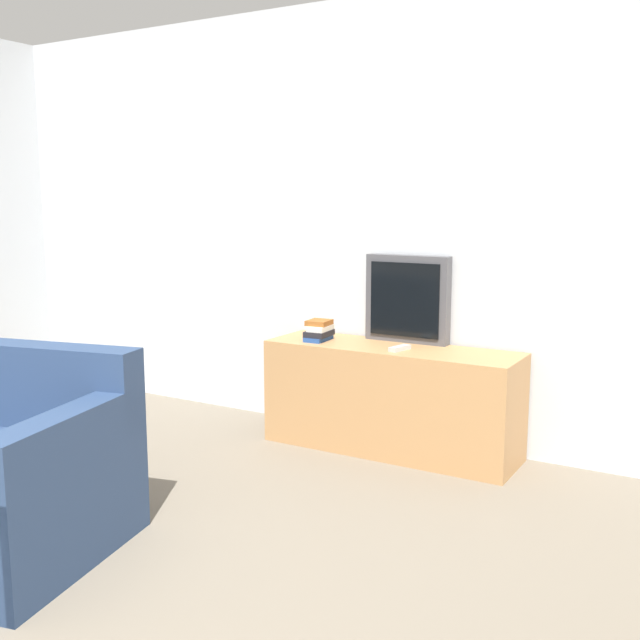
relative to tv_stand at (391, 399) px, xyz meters
The scene contains 5 objects.
wall_back 1.04m from the tv_stand, 121.81° to the left, with size 9.00×0.06×2.60m.
tv_stand is the anchor object (origin of this frame).
television 0.59m from the tv_stand, 86.04° to the left, with size 0.51×0.09×0.51m.
book_stack 0.58m from the tv_stand, behind, with size 0.14×0.20×0.12m.
remote_on_stand 0.33m from the tv_stand, 41.14° to the right, with size 0.08×0.15×0.02m.
Camera 1 is at (1.93, -1.04, 1.44)m, focal length 42.00 mm.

